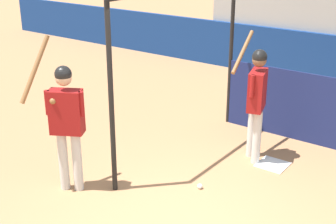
{
  "coord_description": "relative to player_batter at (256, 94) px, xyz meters",
  "views": [
    {
      "loc": [
        2.73,
        -3.83,
        3.35
      ],
      "look_at": [
        -0.97,
        1.16,
        0.98
      ],
      "focal_mm": 50.0,
      "sensor_mm": 36.0,
      "label": 1
    }
  ],
  "objects": [
    {
      "name": "player_batter",
      "position": [
        0.0,
        0.0,
        0.0
      ],
      "size": [
        0.62,
        0.85,
        1.93
      ],
      "rotation": [
        0.0,
        0.0,
        1.86
      ],
      "color": "silver",
      "rests_on": "ground"
    },
    {
      "name": "home_plate",
      "position": [
        0.36,
        -0.01,
        -1.07
      ],
      "size": [
        0.44,
        0.44,
        0.02
      ],
      "color": "white",
      "rests_on": "ground"
    },
    {
      "name": "batting_cage",
      "position": [
        0.55,
        0.56,
        0.07
      ],
      "size": [
        3.38,
        3.23,
        2.64
      ],
      "color": "black",
      "rests_on": "ground"
    },
    {
      "name": "player_waiting",
      "position": [
        -1.61,
        -2.36,
        0.0
      ],
      "size": [
        0.65,
        0.67,
        2.12
      ],
      "rotation": [
        0.0,
        0.0,
        -2.62
      ],
      "color": "silver",
      "rests_on": "ground"
    },
    {
      "name": "baseball",
      "position": [
        -0.16,
        -1.28,
        -1.04
      ],
      "size": [
        0.07,
        0.07,
        0.07
      ],
      "color": "white",
      "rests_on": "ground"
    }
  ]
}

